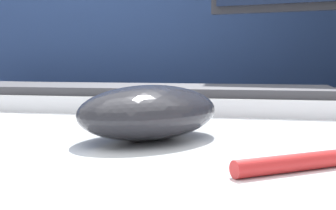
# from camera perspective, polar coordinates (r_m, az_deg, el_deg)

# --- Properties ---
(partition_panel) EXTENTS (5.00, 0.03, 1.22)m
(partition_panel) POSITION_cam_1_polar(r_m,az_deg,el_deg) (1.07, 16.81, -4.10)
(partition_panel) COLOR navy
(partition_panel) RESTS_ON ground_plane
(computer_mouse_near) EXTENTS (0.10, 0.12, 0.03)m
(computer_mouse_near) POSITION_cam_1_polar(r_m,az_deg,el_deg) (0.30, -2.27, -0.85)
(computer_mouse_near) COLOR #232328
(computer_mouse_near) RESTS_ON desk
(keyboard) EXTENTS (0.46, 0.20, 0.02)m
(keyboard) POSITION_cam_1_polar(r_m,az_deg,el_deg) (0.49, -5.23, 0.97)
(keyboard) COLOR silver
(keyboard) RESTS_ON desk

